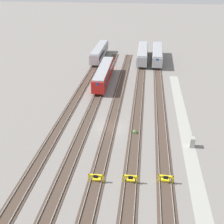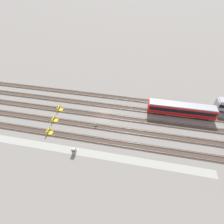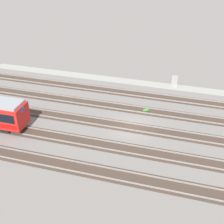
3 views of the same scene
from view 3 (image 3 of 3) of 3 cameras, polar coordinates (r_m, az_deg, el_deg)
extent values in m
plane|color=gray|center=(38.35, 3.47, -2.82)|extent=(400.00, 400.00, 0.00)
cube|color=#9E9E93|center=(49.28, 6.85, 5.11)|extent=(54.00, 2.00, 0.01)
cube|color=#47382D|center=(45.78, 5.98, 3.09)|extent=(90.00, 2.23, 0.06)
cube|color=gray|center=(45.10, 5.81, 2.80)|extent=(90.00, 0.07, 0.15)
cube|color=gray|center=(46.36, 6.15, 3.60)|extent=(90.00, 0.07, 0.15)
cube|color=#47382D|center=(41.99, 4.83, 0.41)|extent=(90.00, 2.24, 0.06)
cube|color=gray|center=(41.33, 4.63, 0.05)|extent=(90.00, 0.07, 0.15)
cube|color=gray|center=(42.55, 5.04, 1.00)|extent=(90.00, 0.07, 0.15)
cube|color=#47382D|center=(38.33, 3.47, -2.79)|extent=(90.00, 2.24, 0.06)
cube|color=gray|center=(37.69, 3.23, -3.23)|extent=(90.00, 0.07, 0.15)
cube|color=gray|center=(38.86, 3.72, -2.09)|extent=(90.00, 0.07, 0.15)
cube|color=#47382D|center=(34.85, 1.82, -6.64)|extent=(90.00, 2.23, 0.06)
cube|color=gray|center=(34.23, 1.52, -7.20)|extent=(90.00, 0.07, 0.15)
cube|color=gray|center=(35.34, 2.12, -5.82)|extent=(90.00, 0.07, 0.15)
cube|color=#47382D|center=(31.59, -0.22, -11.30)|extent=(90.00, 2.23, 0.06)
cube|color=gray|center=(31.01, -0.60, -12.02)|extent=(90.00, 0.07, 0.15)
cube|color=gray|center=(32.03, 0.14, -10.34)|extent=(90.00, 0.07, 0.15)
cube|color=blue|center=(37.40, -16.10, 0.45)|extent=(0.09, 0.70, 0.56)
cube|color=black|center=(40.50, -19.68, -2.21)|extent=(3.62, 2.27, 0.70)
cube|color=#9E9E99|center=(48.97, 11.40, 5.56)|extent=(0.90, 0.70, 1.60)
cube|color=#333338|center=(49.20, 11.47, 5.99)|extent=(0.70, 0.04, 0.36)
sphere|color=#4C7F3D|center=(41.63, 6.38, 0.43)|extent=(0.64, 0.64, 0.64)
sphere|color=#4C7F3D|center=(41.62, 5.94, 0.29)|extent=(0.44, 0.44, 0.44)
sphere|color=#4C7F3D|center=(41.82, 6.71, 0.34)|extent=(0.36, 0.36, 0.36)
camera|label=1|loc=(48.34, 62.23, 19.04)|focal=42.00mm
camera|label=2|loc=(68.48, 3.53, 41.45)|focal=28.00mm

